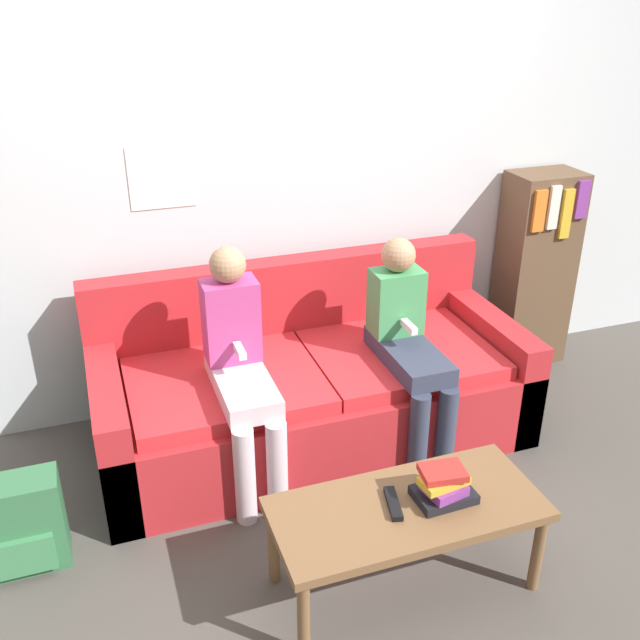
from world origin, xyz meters
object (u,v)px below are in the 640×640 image
tv_remote (393,503)px  coffee_table (407,515)px  backpack (22,525)px  bookshelf (535,269)px  couch (311,387)px  person_right (408,341)px  person_left (240,363)px

tv_remote → coffee_table: bearing=-1.9°
backpack → tv_remote: bearing=-23.6°
tv_remote → bookshelf: 2.08m
coffee_table → bookshelf: (1.48, 1.40, 0.24)m
tv_remote → backpack: size_ratio=0.44×
backpack → coffee_table: bearing=-23.3°
couch → person_right: bearing=-27.9°
person_left → tv_remote: bearing=-66.9°
couch → person_left: person_left is taller
couch → coffee_table: couch is taller
person_left → bookshelf: (1.89, 0.56, -0.02)m
bookshelf → backpack: bookshelf is taller
person_left → tv_remote: size_ratio=6.19×
coffee_table → person_left: size_ratio=0.92×
couch → coffee_table: size_ratio=2.06×
bookshelf → backpack: (-2.83, -0.82, -0.38)m
tv_remote → backpack: tv_remote is taller
coffee_table → backpack: size_ratio=2.51×
person_left → backpack: (-0.95, -0.27, -0.40)m
person_left → bookshelf: 1.97m
person_right → tv_remote: person_right is taller
couch → bookshelf: 1.56m
person_left → backpack: 1.06m
couch → person_left: 0.55m
person_left → person_right: (0.80, -0.01, -0.02)m
couch → person_right: 0.55m
tv_remote → backpack: (-1.30, 0.57, -0.20)m
couch → person_right: person_right is taller
coffee_table → tv_remote: tv_remote is taller
tv_remote → couch: bearing=101.0°
person_right → bookshelf: (1.08, 0.56, 0.00)m
couch → backpack: bearing=-160.5°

